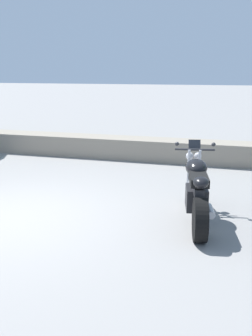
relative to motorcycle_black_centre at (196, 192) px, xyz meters
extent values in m
plane|color=gray|center=(-2.86, -0.68, -0.49)|extent=(120.00, 120.00, 0.00)
cube|color=gray|center=(-2.86, 4.12, -0.21)|extent=(36.00, 0.80, 0.55)
cylinder|color=black|center=(-0.13, 0.68, -0.18)|extent=(0.25, 0.64, 0.62)
cylinder|color=black|center=(0.14, -0.73, -0.18)|extent=(0.29, 0.64, 0.62)
cylinder|color=silver|center=(-0.13, 0.68, -0.18)|extent=(0.23, 0.41, 0.38)
cube|color=black|center=(0.01, -0.07, -0.08)|extent=(0.40, 0.53, 0.34)
cube|color=#2D2D30|center=(-0.01, 0.02, 0.12)|extent=(0.35, 1.11, 0.12)
ellipsoid|color=black|center=(-0.04, 0.17, 0.34)|extent=(0.43, 0.57, 0.26)
cube|color=black|center=(0.06, -0.30, 0.28)|extent=(0.36, 0.60, 0.12)
ellipsoid|color=black|center=(0.11, -0.59, 0.32)|extent=(0.27, 0.32, 0.16)
cylinder|color=#2D2D30|center=(-0.12, 0.60, 0.54)|extent=(0.65, 0.16, 0.04)
sphere|color=silver|center=(-0.21, 0.73, 0.40)|extent=(0.13, 0.13, 0.13)
sphere|color=silver|center=(-0.08, 0.75, 0.40)|extent=(0.13, 0.13, 0.13)
cube|color=#26282D|center=(-0.14, 0.70, 0.60)|extent=(0.21, 0.13, 0.18)
cylinder|color=silver|center=(0.25, -0.47, -0.13)|extent=(0.18, 0.39, 0.11)
cylinder|color=silver|center=(-0.21, 0.63, 0.18)|extent=(0.07, 0.17, 0.73)
cylinder|color=silver|center=(-0.04, 0.66, 0.18)|extent=(0.07, 0.17, 0.73)
sphere|color=#2D2D30|center=(-0.41, 0.51, 0.64)|extent=(0.07, 0.07, 0.07)
sphere|color=#2D2D30|center=(0.18, 0.62, 0.64)|extent=(0.07, 0.07, 0.07)
camera|label=1|loc=(0.57, -5.88, 1.84)|focal=41.81mm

